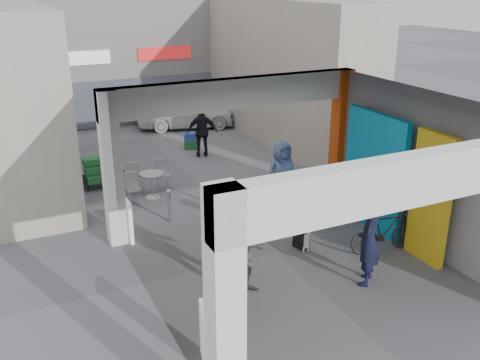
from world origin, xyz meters
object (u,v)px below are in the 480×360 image
man_back_turned (247,254)px  bicycle_front (337,207)px  man_crates (202,132)px  cafe_set (146,185)px  man_elderly (281,175)px  border_collie (303,238)px  bicycle_rear (385,231)px  produce_stand (104,175)px  man_with_dog (369,241)px  white_van (186,112)px

man_back_turned → bicycle_front: (3.35, 1.84, -0.39)m
man_crates → man_back_turned: bearing=90.4°
cafe_set → man_crates: man_crates is taller
cafe_set → man_elderly: (2.94, -2.34, 0.61)m
border_collie → man_back_turned: 2.25m
man_back_turned → bicycle_rear: 3.45m
man_back_turned → bicycle_front: bearing=21.4°
produce_stand → man_crates: 3.84m
man_with_dog → bicycle_front: bearing=-157.5°
man_with_dog → man_elderly: bearing=-138.8°
cafe_set → man_back_turned: (0.35, -5.62, 0.53)m
border_collie → man_crates: (0.45, 7.07, 0.60)m
produce_stand → white_van: (4.35, 5.02, 0.32)m
bicycle_front → bicycle_rear: size_ratio=1.02×
produce_stand → man_with_dog: man_with_dog is taller
bicycle_front → cafe_set: bearing=53.7°
border_collie → white_van: bearing=73.2°
man_with_dog → man_back_turned: (-2.28, 0.66, -0.08)m
border_collie → bicycle_rear: bicycle_rear is taller
bicycle_rear → cafe_set: bearing=42.1°
border_collie → man_elderly: man_elderly is taller
border_collie → bicycle_front: bicycle_front is taller
cafe_set → white_van: white_van is taller
man_with_dog → bicycle_front: (1.07, 2.50, -0.48)m
man_elderly → white_van: 8.60m
man_back_turned → border_collie: bearing=21.7°
man_elderly → bicycle_front: bearing=-64.2°
man_with_dog → man_crates: 8.79m
bicycle_rear → man_with_dog: bearing=133.8°
man_crates → produce_stand: bearing=36.5°
man_crates → bicycle_front: (1.01, -6.29, -0.42)m
bicycle_front → man_crates: bearing=18.4°
cafe_set → border_collie: bearing=-63.7°
man_back_turned → white_van: size_ratio=0.43×
man_crates → cafe_set: bearing=59.5°
bicycle_front → white_van: bearing=10.6°
man_elderly → man_back_turned: bearing=-130.6°
man_elderly → produce_stand: bearing=134.8°
bicycle_front → white_van: white_van is taller
border_collie → bicycle_front: size_ratio=0.38×
cafe_set → bicycle_front: bearing=-45.6°
man_crates → bicycle_front: man_crates is taller
border_collie → man_back_turned: (-1.90, -1.06, 0.58)m
produce_stand → white_van: size_ratio=0.33×
cafe_set → man_elderly: 3.81m
produce_stand → man_back_turned: (1.22, -6.83, 0.50)m
white_van → bicycle_rear: bearing=-163.2°
white_van → man_crates: bearing=-176.6°
man_elderly → man_crates: 4.86m
border_collie → man_elderly: (0.69, 2.22, 0.65)m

